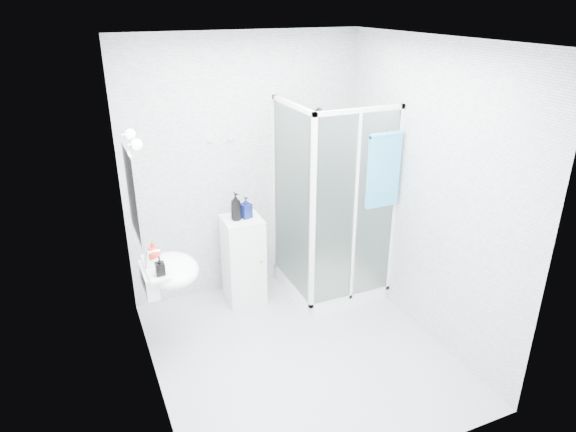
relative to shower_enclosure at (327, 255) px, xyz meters
name	(u,v)px	position (x,y,z in m)	size (l,w,h in m)	color
room	(300,215)	(-0.67, -0.77, 0.85)	(2.40, 2.60, 2.60)	silver
shower_enclosure	(327,255)	(0.00, 0.00, 0.00)	(0.90, 0.95, 2.00)	white
wall_basin	(168,271)	(-1.66, -0.32, 0.35)	(0.46, 0.56, 0.35)	white
mirror	(132,194)	(-1.85, -0.32, 1.05)	(0.02, 0.60, 0.70)	white
vanity_lights	(133,139)	(-1.80, -0.32, 1.47)	(0.10, 0.40, 0.08)	silver
wall_hooks	(220,141)	(-0.92, 0.49, 1.17)	(0.23, 0.06, 0.03)	silver
storage_cabinet	(244,260)	(-0.81, 0.25, 0.00)	(0.38, 0.40, 0.90)	white
hand_towel	(384,168)	(0.33, -0.40, 1.00)	(0.33, 0.05, 0.70)	teal
shampoo_bottle_a	(236,207)	(-0.87, 0.24, 0.59)	(0.11, 0.11, 0.27)	black
shampoo_bottle_b	(246,207)	(-0.77, 0.26, 0.55)	(0.10, 0.10, 0.21)	#0E1854
soap_dispenser_orange	(153,250)	(-1.73, -0.18, 0.49)	(0.12, 0.12, 0.15)	red
soap_dispenser_black	(160,266)	(-1.73, -0.47, 0.49)	(0.07, 0.07, 0.16)	black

